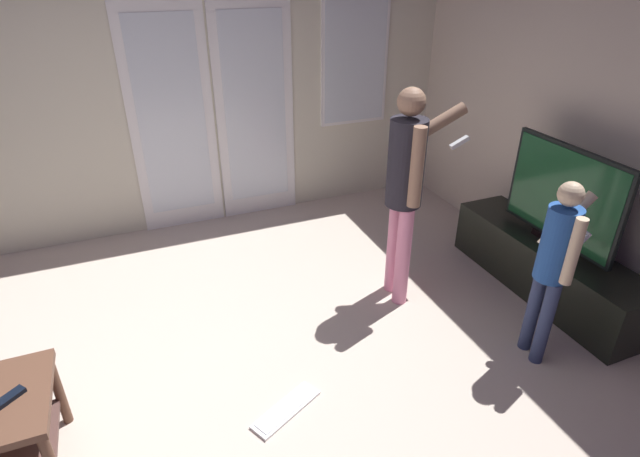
{
  "coord_description": "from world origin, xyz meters",
  "views": [
    {
      "loc": [
        -0.06,
        -2.13,
        2.26
      ],
      "look_at": [
        0.81,
        -0.01,
        1.02
      ],
      "focal_mm": 28.1,
      "sensor_mm": 36.0,
      "label": 1
    }
  ],
  "objects_px": {
    "loose_keyboard": "(286,409)",
    "tv_stand": "(546,267)",
    "person_adult": "(407,180)",
    "tv_remote_black": "(6,400)",
    "flat_screen_tv": "(563,196)",
    "person_child": "(555,259)"
  },
  "relations": [
    {
      "from": "tv_stand",
      "to": "tv_remote_black",
      "type": "distance_m",
      "value": 3.5
    },
    {
      "from": "tv_stand",
      "to": "person_child",
      "type": "height_order",
      "value": "person_child"
    },
    {
      "from": "person_child",
      "to": "flat_screen_tv",
      "type": "bearing_deg",
      "value": 42.6
    },
    {
      "from": "flat_screen_tv",
      "to": "person_child",
      "type": "bearing_deg",
      "value": -137.4
    },
    {
      "from": "flat_screen_tv",
      "to": "person_adult",
      "type": "distance_m",
      "value": 1.13
    },
    {
      "from": "person_adult",
      "to": "tv_remote_black",
      "type": "relative_size",
      "value": 9.19
    },
    {
      "from": "tv_stand",
      "to": "tv_remote_black",
      "type": "relative_size",
      "value": 9.47
    },
    {
      "from": "flat_screen_tv",
      "to": "person_child",
      "type": "xyz_separation_m",
      "value": [
        -0.57,
        -0.53,
        -0.07
      ]
    },
    {
      "from": "person_adult",
      "to": "loose_keyboard",
      "type": "bearing_deg",
      "value": -146.98
    },
    {
      "from": "tv_stand",
      "to": "tv_remote_black",
      "type": "xyz_separation_m",
      "value": [
        -3.48,
        -0.25,
        0.29
      ]
    },
    {
      "from": "tv_remote_black",
      "to": "flat_screen_tv",
      "type": "bearing_deg",
      "value": -34.96
    },
    {
      "from": "person_child",
      "to": "tv_remote_black",
      "type": "relative_size",
      "value": 7.08
    },
    {
      "from": "tv_stand",
      "to": "flat_screen_tv",
      "type": "xyz_separation_m",
      "value": [
        -0.0,
        0.0,
        0.58
      ]
    },
    {
      "from": "person_adult",
      "to": "tv_remote_black",
      "type": "bearing_deg",
      "value": -165.52
    },
    {
      "from": "flat_screen_tv",
      "to": "person_adult",
      "type": "xyz_separation_m",
      "value": [
        -1.05,
        0.37,
        0.15
      ]
    },
    {
      "from": "tv_remote_black",
      "to": "tv_stand",
      "type": "bearing_deg",
      "value": -35.02
    },
    {
      "from": "loose_keyboard",
      "to": "person_child",
      "type": "bearing_deg",
      "value": -5.34
    },
    {
      "from": "flat_screen_tv",
      "to": "tv_remote_black",
      "type": "bearing_deg",
      "value": -175.78
    },
    {
      "from": "tv_stand",
      "to": "person_adult",
      "type": "distance_m",
      "value": 1.34
    },
    {
      "from": "loose_keyboard",
      "to": "tv_stand",
      "type": "bearing_deg",
      "value": 9.54
    },
    {
      "from": "tv_stand",
      "to": "loose_keyboard",
      "type": "bearing_deg",
      "value": -170.46
    },
    {
      "from": "person_child",
      "to": "tv_remote_black",
      "type": "bearing_deg",
      "value": 174.73
    }
  ]
}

